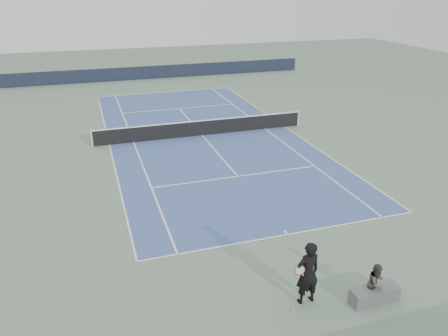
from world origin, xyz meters
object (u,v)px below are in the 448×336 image
object	(u,v)px
tennis_net	(202,127)
tennis_ball	(293,311)
spectator_bench	(375,289)
tennis_player	(308,273)

from	to	relation	value
tennis_net	tennis_ball	xyz separation A→B (m)	(-1.61, -15.62, -0.47)
tennis_net	spectator_bench	size ratio (longest dim) A/B	8.50
tennis_player	spectator_bench	distance (m)	2.05
tennis_net	tennis_player	bearing A→B (deg)	-94.08
spectator_bench	tennis_player	bearing A→B (deg)	162.08
tennis_net	tennis_player	xyz separation A→B (m)	(-1.09, -15.33, 0.49)
tennis_net	tennis_ball	distance (m)	15.71
tennis_ball	spectator_bench	size ratio (longest dim) A/B	0.04
tennis_player	spectator_bench	size ratio (longest dim) A/B	1.31
tennis_player	spectator_bench	bearing A→B (deg)	-17.92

